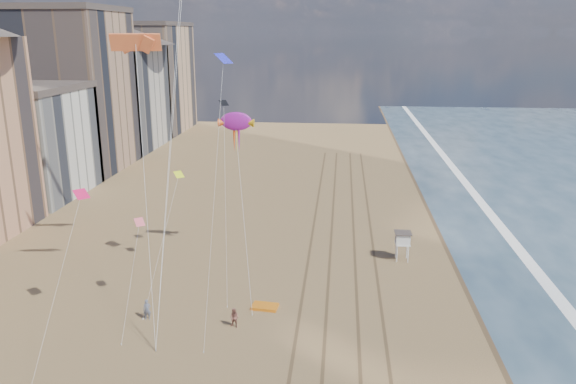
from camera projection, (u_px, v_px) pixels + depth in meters
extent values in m
plane|color=#42301E|center=(477.00, 240.00, 68.54)|extent=(260.00, 260.00, 0.00)
plane|color=white|center=(513.00, 241.00, 68.15)|extent=(260.00, 260.00, 0.00)
cube|color=brown|center=(307.00, 266.00, 60.84)|extent=(0.28, 120.00, 0.01)
cube|color=brown|center=(329.00, 267.00, 60.61)|extent=(0.28, 120.00, 0.01)
cube|color=brown|center=(355.00, 268.00, 60.36)|extent=(0.28, 120.00, 0.01)
cube|color=brown|center=(376.00, 269.00, 60.15)|extent=(0.28, 120.00, 0.01)
cube|color=silver|center=(32.00, 144.00, 85.68)|extent=(14.00, 18.00, 16.00)
cube|color=#473D38|center=(25.00, 88.00, 83.35)|extent=(14.28, 18.36, 1.00)
cube|color=tan|center=(75.00, 93.00, 101.36)|extent=(16.00, 20.00, 28.00)
cube|color=#473D38|center=(67.00, 8.00, 97.39)|extent=(16.32, 20.40, 1.00)
cube|color=#BCB2A3|center=(122.00, 97.00, 121.28)|extent=(15.00, 22.00, 22.00)
cone|color=#473D38|center=(116.00, 34.00, 117.66)|extent=(34.22, 34.22, 4.40)
cube|color=tan|center=(152.00, 79.00, 141.84)|extent=(16.00, 24.00, 26.00)
cube|color=#473D38|center=(148.00, 24.00, 138.14)|extent=(16.32, 24.48, 1.00)
cylinder|color=white|center=(397.00, 254.00, 61.79)|extent=(0.12, 0.12, 1.82)
cylinder|color=white|center=(408.00, 255.00, 61.67)|extent=(0.12, 0.12, 1.82)
cylinder|color=white|center=(396.00, 250.00, 62.95)|extent=(0.12, 0.12, 1.82)
cylinder|color=white|center=(407.00, 251.00, 62.84)|extent=(0.12, 0.12, 1.82)
cube|color=white|center=(402.00, 243.00, 62.02)|extent=(1.62, 1.62, 0.12)
cube|color=white|center=(403.00, 238.00, 61.85)|extent=(1.52, 1.52, 1.11)
cube|color=#473D38|center=(403.00, 233.00, 61.67)|extent=(1.82, 1.82, 0.10)
cube|color=orange|center=(265.00, 307.00, 51.66)|extent=(2.53, 1.77, 0.27)
ellipsoid|color=#971794|center=(236.00, 121.00, 58.55)|extent=(3.84, 0.72, 2.28)
cone|color=#DB4A14|center=(223.00, 123.00, 58.73)|extent=(1.03, 0.86, 0.86)
cone|color=gold|center=(249.00, 123.00, 58.47)|extent=(1.03, 0.86, 0.86)
cylinder|color=silver|center=(244.00, 215.00, 54.56)|extent=(0.03, 0.03, 19.70)
imported|color=slate|center=(147.00, 310.00, 49.43)|extent=(0.75, 0.57, 1.85)
imported|color=brown|center=(234.00, 318.00, 48.08)|extent=(1.00, 0.87, 1.76)
cube|color=orange|center=(136.00, 42.00, 45.72)|extent=(4.14, 1.41, 1.42)
plane|color=#FE6373|center=(140.00, 222.00, 49.92)|extent=(1.33, 1.29, 0.55)
plane|color=#F11658|center=(81.00, 194.00, 45.16)|extent=(1.79, 1.79, 0.57)
plane|color=#EBFF1A|center=(179.00, 174.00, 56.78)|extent=(1.46, 1.44, 0.51)
plane|color=black|center=(224.00, 103.00, 55.10)|extent=(1.33, 1.30, 0.48)
plane|color=#272CD3|center=(224.00, 58.00, 48.86)|extent=(1.86, 1.93, 0.85)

